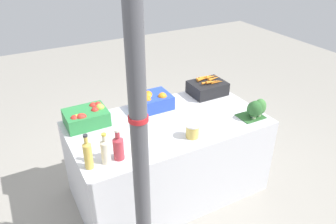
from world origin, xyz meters
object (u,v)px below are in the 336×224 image
(carrot_crate, at_px, (207,87))
(juice_bottle_ruby, at_px, (118,147))
(juice_bottle_cloudy, at_px, (105,151))
(support_pole, at_px, (139,137))
(pickle_jar, at_px, (192,131))
(apple_crate, at_px, (87,116))
(broccoli_pile, at_px, (256,109))
(orange_crate, at_px, (152,101))
(juice_bottle_golden, at_px, (88,154))

(carrot_crate, relative_size, juice_bottle_ruby, 1.42)
(juice_bottle_cloudy, bearing_deg, carrot_crate, 24.80)
(support_pole, distance_m, pickle_jar, 0.87)
(apple_crate, bearing_deg, broccoli_pile, -24.12)
(broccoli_pile, distance_m, pickle_jar, 0.66)
(orange_crate, height_order, carrot_crate, carrot_crate)
(broccoli_pile, bearing_deg, pickle_jar, 179.75)
(apple_crate, xyz_separation_m, carrot_crate, (1.25, 0.01, -0.01))
(orange_crate, distance_m, broccoli_pile, 0.95)
(apple_crate, xyz_separation_m, orange_crate, (0.62, 0.00, -0.00))
(juice_bottle_golden, height_order, juice_bottle_ruby, juice_bottle_golden)
(carrot_crate, relative_size, broccoli_pile, 1.56)
(carrot_crate, height_order, juice_bottle_ruby, juice_bottle_ruby)
(broccoli_pile, relative_size, juice_bottle_golden, 0.82)
(apple_crate, bearing_deg, orange_crate, 0.02)
(carrot_crate, relative_size, juice_bottle_golden, 1.28)
(apple_crate, relative_size, juice_bottle_golden, 1.28)
(juice_bottle_ruby, bearing_deg, broccoli_pile, -0.73)
(juice_bottle_golden, bearing_deg, orange_crate, 37.11)
(support_pole, relative_size, pickle_jar, 20.95)
(support_pole, relative_size, apple_crate, 6.90)
(support_pole, height_order, juice_bottle_ruby, support_pole)
(support_pole, relative_size, juice_bottle_ruby, 9.81)
(orange_crate, bearing_deg, support_pole, -118.90)
(pickle_jar, bearing_deg, support_pole, -146.02)
(apple_crate, height_order, juice_bottle_cloudy, juice_bottle_cloudy)
(carrot_crate, xyz_separation_m, juice_bottle_golden, (-1.41, -0.59, 0.05))
(juice_bottle_golden, distance_m, juice_bottle_cloudy, 0.13)
(broccoli_pile, height_order, pickle_jar, broccoli_pile)
(carrot_crate, bearing_deg, broccoli_pile, -81.09)
(broccoli_pile, relative_size, juice_bottle_ruby, 0.91)
(orange_crate, bearing_deg, broccoli_pile, -39.63)
(pickle_jar, bearing_deg, broccoli_pile, -0.25)
(orange_crate, xyz_separation_m, juice_bottle_ruby, (-0.55, -0.59, 0.03))
(carrot_crate, xyz_separation_m, juice_bottle_cloudy, (-1.28, -0.59, 0.03))
(carrot_crate, bearing_deg, support_pole, -139.19)
(juice_bottle_ruby, height_order, pickle_jar, juice_bottle_ruby)
(support_pole, relative_size, juice_bottle_cloudy, 9.96)
(support_pole, bearing_deg, juice_bottle_golden, 114.68)
(orange_crate, distance_m, juice_bottle_golden, 0.97)
(support_pole, bearing_deg, juice_bottle_cloudy, 100.10)
(orange_crate, bearing_deg, apple_crate, -179.98)
(support_pole, bearing_deg, carrot_crate, 40.81)
(broccoli_pile, bearing_deg, carrot_crate, 98.91)
(juice_bottle_cloudy, bearing_deg, orange_crate, 42.08)
(carrot_crate, height_order, juice_bottle_golden, juice_bottle_golden)
(apple_crate, bearing_deg, support_pole, -87.34)
(orange_crate, height_order, broccoli_pile, broccoli_pile)
(carrot_crate, height_order, pickle_jar, carrot_crate)
(support_pole, distance_m, juice_bottle_cloudy, 0.57)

